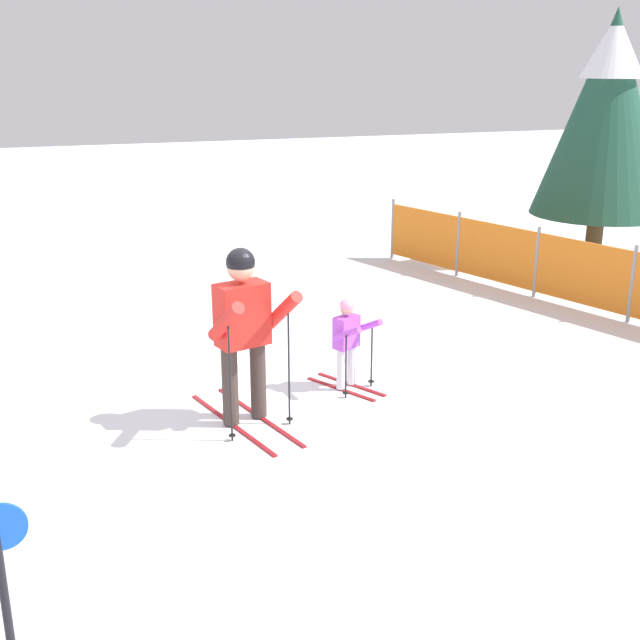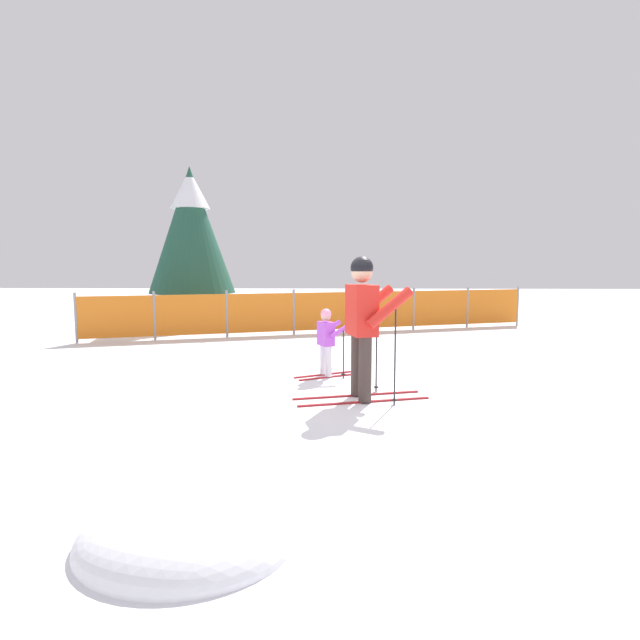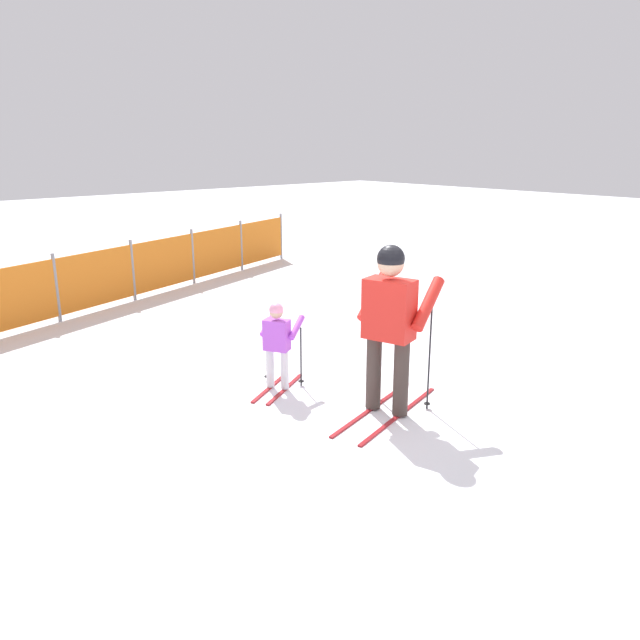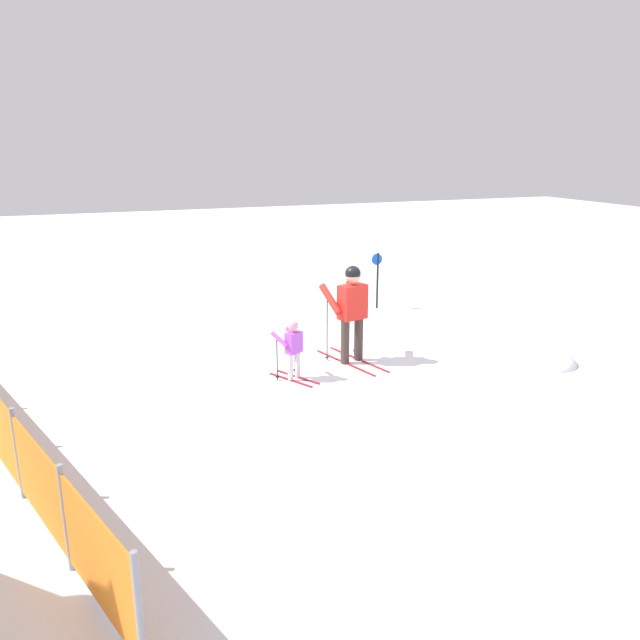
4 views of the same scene
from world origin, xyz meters
The scene contains 6 objects.
ground_plane centered at (0.00, 0.00, 0.00)m, with size 60.00×60.00×0.00m, color white.
skier_adult centered at (0.28, 0.03, 1.11)m, with size 1.79×0.93×1.86m.
skier_child centered at (-0.21, 1.36, 0.63)m, with size 1.00×0.71×1.07m.
safety_fence centered at (-0.34, 6.35, 0.57)m, with size 11.12×3.73×1.14m.
conifer_far centered at (-4.16, 7.78, 2.77)m, with size 2.41×2.41×4.48m.
snow_mound centered at (-1.03, -3.38, 0.00)m, with size 1.39×1.18×0.56m, color white.
Camera 2 is at (-0.09, -6.36, 1.76)m, focal length 28.00 mm.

